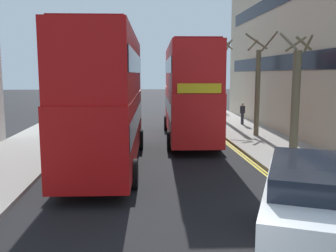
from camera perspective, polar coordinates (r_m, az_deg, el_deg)
name	(u,v)px	position (r m, az deg, el deg)	size (l,w,h in m)	color
sidewalk_right	(266,143)	(21.60, 15.00, -2.49)	(4.00, 80.00, 0.14)	#9E9991
sidewalk_left	(32,146)	(21.18, -20.41, -2.94)	(4.00, 80.00, 0.14)	#9E9991
kerb_line_outer	(239,152)	(19.11, 11.04, -3.93)	(0.10, 56.00, 0.01)	yellow
kerb_line_inner	(236,152)	(19.07, 10.57, -3.95)	(0.10, 56.00, 0.01)	yellow
double_decker_bus_away	(107,96)	(15.82, -9.40, 4.69)	(3.10, 10.89, 5.64)	#B20F0F
double_decker_bus_oncoming	(189,89)	(22.06, 3.23, 5.73)	(3.16, 10.90, 5.64)	red
taxi_minivan	(313,216)	(8.25, 21.55, -12.90)	(3.59, 5.16, 2.12)	white
pedestrian_far	(242,113)	(28.30, 11.49, 1.96)	(0.34, 0.22, 1.62)	#2D2D38
street_tree_near	(296,98)	(18.49, 19.20, 4.16)	(1.36, 1.36, 5.73)	#6B6047
street_tree_mid	(206,78)	(44.23, 5.91, 7.47)	(2.05, 1.78, 6.85)	#6B6047
street_tree_far	(258,87)	(23.24, 13.76, 5.84)	(1.95, 1.94, 6.31)	#6B6047
street_tree_distant	(223,80)	(30.58, 8.50, 7.07)	(1.99, 1.92, 6.89)	#6B6047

